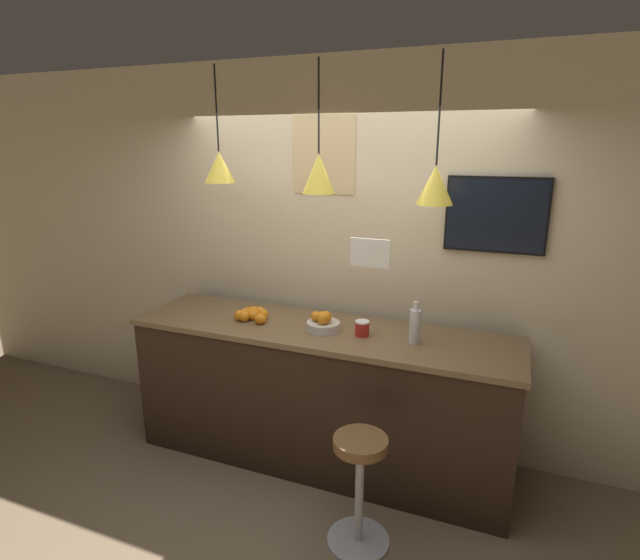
# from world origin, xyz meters

# --- Properties ---
(ground_plane) EXTENTS (14.00, 14.00, 0.00)m
(ground_plane) POSITION_xyz_m (0.00, 0.00, 0.00)
(ground_plane) COLOR #756047
(back_wall) EXTENTS (8.00, 0.06, 2.90)m
(back_wall) POSITION_xyz_m (0.00, 1.25, 1.45)
(back_wall) COLOR beige
(back_wall) RESTS_ON ground_plane
(service_counter) EXTENTS (2.74, 0.72, 1.04)m
(service_counter) POSITION_xyz_m (0.00, 0.78, 0.52)
(service_counter) COLOR black
(service_counter) RESTS_ON ground_plane
(bar_stool) EXTENTS (0.37, 0.37, 0.70)m
(bar_stool) POSITION_xyz_m (0.52, 0.10, 0.45)
(bar_stool) COLOR #B7B7BC
(bar_stool) RESTS_ON ground_plane
(fruit_bowl) EXTENTS (0.23, 0.23, 0.14)m
(fruit_bowl) POSITION_xyz_m (0.03, 0.75, 1.10)
(fruit_bowl) COLOR beige
(fruit_bowl) RESTS_ON service_counter
(orange_pile) EXTENTS (0.26, 0.21, 0.09)m
(orange_pile) POSITION_xyz_m (-0.53, 0.77, 1.08)
(orange_pile) COLOR orange
(orange_pile) RESTS_ON service_counter
(juice_bottle) EXTENTS (0.07, 0.07, 0.28)m
(juice_bottle) POSITION_xyz_m (0.67, 0.76, 1.16)
(juice_bottle) COLOR silver
(juice_bottle) RESTS_ON service_counter
(spread_jar) EXTENTS (0.10, 0.10, 0.10)m
(spread_jar) POSITION_xyz_m (0.32, 0.76, 1.09)
(spread_jar) COLOR red
(spread_jar) RESTS_ON service_counter
(pendant_lamp_left) EXTENTS (0.21, 0.21, 0.77)m
(pendant_lamp_left) POSITION_xyz_m (-0.74, 0.76, 2.14)
(pendant_lamp_left) COLOR black
(pendant_lamp_middle) EXTENTS (0.21, 0.21, 0.82)m
(pendant_lamp_middle) POSITION_xyz_m (0.00, 0.76, 2.11)
(pendant_lamp_middle) COLOR black
(pendant_lamp_right) EXTENTS (0.22, 0.22, 0.86)m
(pendant_lamp_right) POSITION_xyz_m (0.74, 0.76, 2.06)
(pendant_lamp_right) COLOR black
(mounted_tv) EXTENTS (0.65, 0.04, 0.50)m
(mounted_tv) POSITION_xyz_m (1.08, 1.20, 1.84)
(mounted_tv) COLOR black
(hanging_menu_board) EXTENTS (0.24, 0.01, 0.17)m
(hanging_menu_board) POSITION_xyz_m (0.43, 0.50, 1.67)
(hanging_menu_board) COLOR silver
(wall_poster) EXTENTS (0.48, 0.01, 0.56)m
(wall_poster) POSITION_xyz_m (-0.14, 1.22, 2.21)
(wall_poster) COLOR #DBBC84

